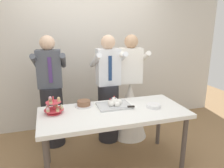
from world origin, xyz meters
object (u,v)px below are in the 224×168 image
(round_cake, at_px, (84,104))
(person_bride, at_px, (130,103))
(dessert_table, at_px, (114,116))
(person_groom, at_px, (108,95))
(plate_stack, at_px, (153,106))
(cupcake_stand, at_px, (54,107))
(main_cake_tray, at_px, (114,104))
(person_guest, at_px, (52,98))

(round_cake, distance_m, person_bride, 0.95)
(dessert_table, height_order, person_groom, person_groom)
(round_cake, bearing_deg, plate_stack, -20.61)
(cupcake_stand, bearing_deg, main_cake_tray, 0.02)
(dessert_table, xyz_separation_m, plate_stack, (0.52, -0.04, 0.10))
(plate_stack, height_order, round_cake, round_cake)
(plate_stack, distance_m, person_groom, 0.82)
(person_groom, distance_m, person_bride, 0.40)
(cupcake_stand, relative_size, person_bride, 0.14)
(plate_stack, bearing_deg, cupcake_stand, 171.52)
(round_cake, height_order, person_groom, person_groom)
(cupcake_stand, xyz_separation_m, person_guest, (-0.01, 0.66, -0.11))
(main_cake_tray, xyz_separation_m, person_groom, (0.08, 0.54, -0.06))
(plate_stack, distance_m, round_cake, 0.90)
(cupcake_stand, height_order, person_groom, person_groom)
(plate_stack, relative_size, round_cake, 0.75)
(person_groom, relative_size, person_bride, 1.00)
(cupcake_stand, relative_size, main_cake_tray, 0.53)
(main_cake_tray, bearing_deg, cupcake_stand, -179.98)
(person_guest, bearing_deg, person_groom, -8.35)
(main_cake_tray, distance_m, round_cake, 0.40)
(person_bride, bearing_deg, person_groom, -176.77)
(person_bride, bearing_deg, person_guest, 175.14)
(cupcake_stand, distance_m, person_bride, 1.35)
(person_groom, xyz_separation_m, person_bride, (0.37, 0.02, -0.16))
(dessert_table, relative_size, plate_stack, 9.96)
(person_groom, bearing_deg, main_cake_tray, -98.15)
(round_cake, bearing_deg, person_groom, 41.95)
(person_groom, bearing_deg, dessert_table, -100.58)
(main_cake_tray, height_order, person_guest, person_guest)
(plate_stack, xyz_separation_m, person_groom, (-0.39, 0.72, -0.05))
(dessert_table, distance_m, round_cake, 0.44)
(person_groom, bearing_deg, person_guest, 171.65)
(plate_stack, xyz_separation_m, round_cake, (-0.84, 0.32, 0.01))
(cupcake_stand, distance_m, person_guest, 0.67)
(dessert_table, relative_size, person_bride, 1.08)
(cupcake_stand, height_order, person_guest, person_guest)
(round_cake, bearing_deg, cupcake_stand, -160.59)
(plate_stack, relative_size, person_guest, 0.11)
(person_guest, bearing_deg, dessert_table, -48.18)
(cupcake_stand, xyz_separation_m, main_cake_tray, (0.75, 0.00, -0.04))
(main_cake_tray, height_order, person_bride, person_bride)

